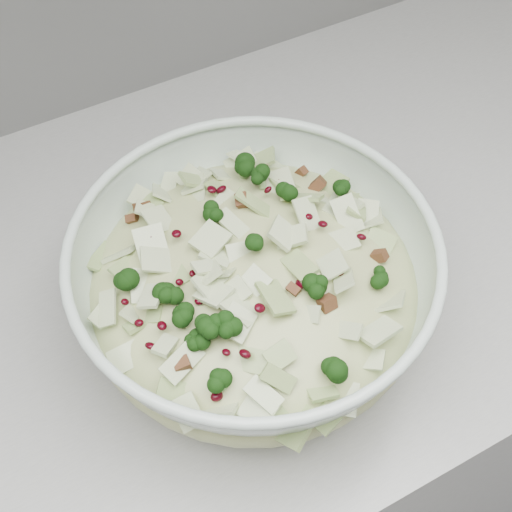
{
  "coord_description": "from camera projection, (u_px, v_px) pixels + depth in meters",
  "views": [
    {
      "loc": [
        -0.17,
        1.29,
        1.48
      ],
      "look_at": [
        0.01,
        1.61,
        0.99
      ],
      "focal_mm": 50.0,
      "sensor_mm": 36.0,
      "label": 1
    }
  ],
  "objects": [
    {
      "name": "counter",
      "position": [
        224.0,
        431.0,
        1.09
      ],
      "size": [
        3.6,
        0.6,
        0.9
      ],
      "primitive_type": "cube",
      "color": "#AAAAA5",
      "rests_on": "floor"
    },
    {
      "name": "mixing_bowl",
      "position": [
        254.0,
        287.0,
        0.63
      ],
      "size": [
        0.41,
        0.41,
        0.13
      ],
      "rotation": [
        0.0,
        0.0,
        0.4
      ],
      "color": "silver",
      "rests_on": "counter"
    },
    {
      "name": "salad",
      "position": [
        254.0,
        274.0,
        0.61
      ],
      "size": [
        0.35,
        0.35,
        0.13
      ],
      "rotation": [
        0.0,
        0.0,
        0.21
      ],
      "color": "tan",
      "rests_on": "mixing_bowl"
    }
  ]
}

